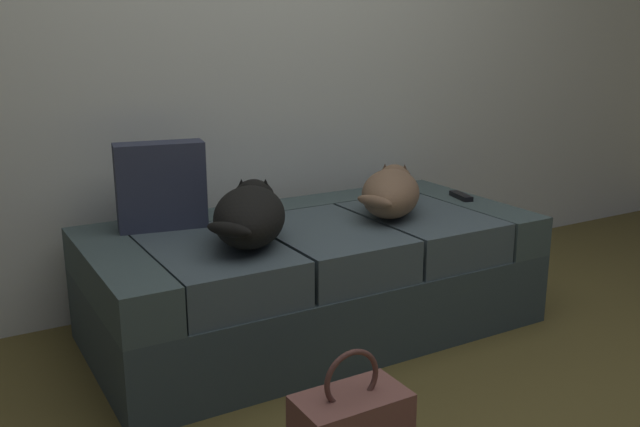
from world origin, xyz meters
TOP-DOWN VIEW (x-y plane):
  - couch at (0.00, 1.14)m, footprint 1.80×0.87m
  - dog_dark at (-0.33, 1.04)m, footprint 0.45×0.58m
  - dog_tan at (0.35, 1.10)m, footprint 0.46×0.50m
  - tv_remote at (0.80, 1.15)m, footprint 0.08×0.16m
  - throw_pillow at (-0.55, 1.37)m, footprint 0.36×0.18m

SIDE VIEW (x-z plane):
  - couch at x=0.00m, z-range 0.00..0.46m
  - tv_remote at x=0.80m, z-range 0.47..0.49m
  - dog_tan at x=0.35m, z-range 0.47..0.66m
  - dog_dark at x=-0.33m, z-range 0.47..0.68m
  - throw_pillow at x=-0.55m, z-range 0.47..0.81m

